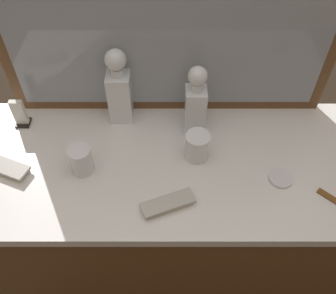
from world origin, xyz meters
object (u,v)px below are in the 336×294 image
(crystal_decanter_center, at_px, (120,92))
(crystal_decanter_right, at_px, (196,106))
(silver_brush_rear, at_px, (7,168))
(tortoiseshell_comb, at_px, (335,201))
(silver_brush_far_right, at_px, (168,204))
(crystal_tumbler_far_left, at_px, (197,147))
(napkin_holder, at_px, (20,114))
(porcelain_dish, at_px, (281,179))
(crystal_tumbler_far_right, at_px, (81,160))

(crystal_decanter_center, bearing_deg, crystal_decanter_right, -12.61)
(crystal_decanter_right, relative_size, silver_brush_rear, 1.68)
(tortoiseshell_comb, bearing_deg, silver_brush_far_right, -178.15)
(crystal_decanter_right, relative_size, crystal_tumbler_far_left, 2.70)
(silver_brush_rear, height_order, napkin_holder, napkin_holder)
(napkin_holder, bearing_deg, silver_brush_far_right, -33.42)
(porcelain_dish, bearing_deg, crystal_tumbler_far_left, 159.77)
(crystal_decanter_center, xyz_separation_m, silver_brush_rear, (-0.36, -0.25, -0.11))
(crystal_tumbler_far_right, height_order, silver_brush_rear, crystal_tumbler_far_right)
(crystal_decanter_right, distance_m, crystal_tumbler_far_right, 0.42)
(crystal_decanter_center, height_order, porcelain_dish, crystal_decanter_center)
(crystal_decanter_right, xyz_separation_m, silver_brush_rear, (-0.63, -0.19, -0.10))
(crystal_tumbler_far_right, xyz_separation_m, silver_brush_rear, (-0.25, -0.01, -0.03))
(silver_brush_rear, xyz_separation_m, tortoiseshell_comb, (1.05, -0.12, -0.01))
(silver_brush_far_right, xyz_separation_m, napkin_holder, (-0.53, 0.35, 0.03))
(silver_brush_far_right, bearing_deg, crystal_tumbler_far_right, 153.34)
(silver_brush_far_right, xyz_separation_m, silver_brush_rear, (-0.53, 0.14, 0.00))
(crystal_decanter_right, distance_m, porcelain_dish, 0.37)
(crystal_decanter_right, height_order, silver_brush_rear, crystal_decanter_right)
(crystal_tumbler_far_right, distance_m, tortoiseshell_comb, 0.81)
(crystal_decanter_center, relative_size, crystal_decanter_right, 1.08)
(crystal_decanter_center, bearing_deg, napkin_holder, -174.27)
(crystal_tumbler_far_right, bearing_deg, crystal_decanter_right, 26.66)
(crystal_decanter_center, relative_size, crystal_tumbler_far_right, 2.98)
(tortoiseshell_comb, xyz_separation_m, napkin_holder, (-1.05, 0.34, 0.04))
(tortoiseshell_comb, bearing_deg, crystal_tumbler_far_left, 156.66)
(silver_brush_far_right, bearing_deg, napkin_holder, 146.58)
(crystal_decanter_right, relative_size, crystal_tumbler_far_right, 2.76)
(silver_brush_rear, height_order, porcelain_dish, silver_brush_rear)
(crystal_tumbler_far_right, bearing_deg, silver_brush_rear, -178.81)
(crystal_decanter_right, height_order, tortoiseshell_comb, crystal_decanter_right)
(crystal_tumbler_far_left, height_order, napkin_holder, napkin_holder)
(silver_brush_rear, distance_m, porcelain_dish, 0.90)
(napkin_holder, bearing_deg, crystal_decanter_center, 5.73)
(crystal_decanter_right, bearing_deg, porcelain_dish, -40.26)
(crystal_tumbler_far_right, height_order, napkin_holder, napkin_holder)
(crystal_tumbler_far_right, bearing_deg, silver_brush_far_right, -26.66)
(silver_brush_far_right, bearing_deg, silver_brush_rear, 165.61)
(crystal_tumbler_far_right, height_order, silver_brush_far_right, crystal_tumbler_far_right)
(crystal_decanter_right, bearing_deg, silver_brush_rear, -162.81)
(crystal_tumbler_far_right, bearing_deg, tortoiseshell_comb, -8.89)
(crystal_decanter_right, distance_m, napkin_holder, 0.63)
(porcelain_dish, bearing_deg, napkin_holder, 164.29)
(silver_brush_far_right, distance_m, napkin_holder, 0.64)
(crystal_decanter_center, bearing_deg, silver_brush_rear, -145.03)
(crystal_tumbler_far_left, bearing_deg, porcelain_dish, -20.23)
(crystal_decanter_center, relative_size, tortoiseshell_comb, 2.92)
(crystal_decanter_right, relative_size, porcelain_dish, 3.51)
(crystal_tumbler_far_right, distance_m, napkin_holder, 0.33)
(crystal_tumbler_far_left, bearing_deg, crystal_decanter_center, 144.56)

